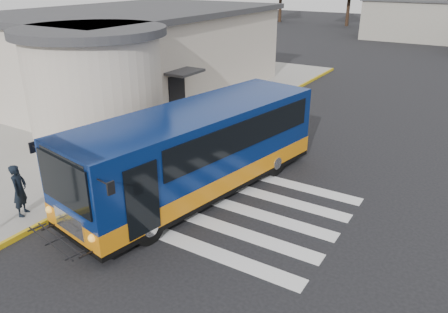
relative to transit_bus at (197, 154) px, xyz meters
The scene contains 8 objects.
ground 2.05m from the transit_bus, 19.01° to the left, with size 140.00×140.00×0.00m, color black.
sidewalk 8.89m from the transit_bus, 149.22° to the left, with size 10.00×34.00×0.15m, color gray.
curb_strip 5.35m from the transit_bus, 120.05° to the left, with size 0.12×34.00×0.16m, color gold.
station_building 12.02m from the transit_bus, 141.75° to the left, with size 12.70×18.70×4.80m.
crosswalk 1.69m from the transit_bus, 17.63° to the right, with size 8.00×5.35×0.01m.
transit_bus is the anchor object (origin of this frame).
pedestrian_a 5.45m from the transit_bus, 129.06° to the right, with size 0.59×0.38×1.61m, color black.
pedestrian_b 6.27m from the transit_bus, behind, with size 0.74×0.58×1.52m, color black.
Camera 1 is at (6.22, -11.24, 6.87)m, focal length 35.00 mm.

